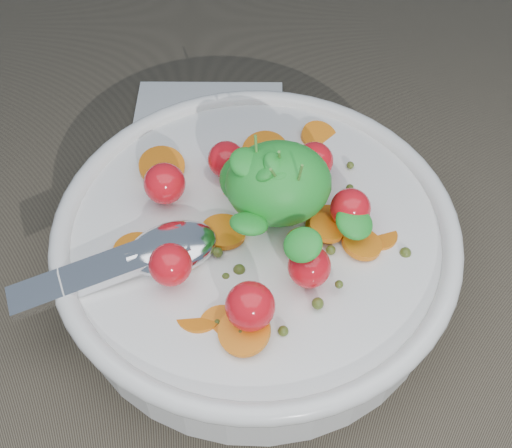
{
  "coord_description": "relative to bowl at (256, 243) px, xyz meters",
  "views": [
    {
      "loc": [
        -0.0,
        -0.28,
        0.44
      ],
      "look_at": [
        0.02,
        0.03,
        0.06
      ],
      "focal_mm": 45.0,
      "sensor_mm": 36.0,
      "label": 1
    }
  ],
  "objects": [
    {
      "name": "ground",
      "position": [
        -0.02,
        -0.03,
        -0.04
      ],
      "size": [
        6.0,
        6.0,
        0.0
      ],
      "primitive_type": "plane",
      "color": "brown",
      "rests_on": "ground"
    },
    {
      "name": "bowl",
      "position": [
        0.0,
        0.0,
        0.0
      ],
      "size": [
        0.34,
        0.31,
        0.13
      ],
      "color": "white",
      "rests_on": "ground"
    },
    {
      "name": "napkin",
      "position": [
        -0.04,
        0.17,
        -0.03
      ],
      "size": [
        0.16,
        0.14,
        0.01
      ],
      "primitive_type": "cube",
      "rotation": [
        0.0,
        0.0,
        -0.07
      ],
      "color": "white",
      "rests_on": "ground"
    }
  ]
}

